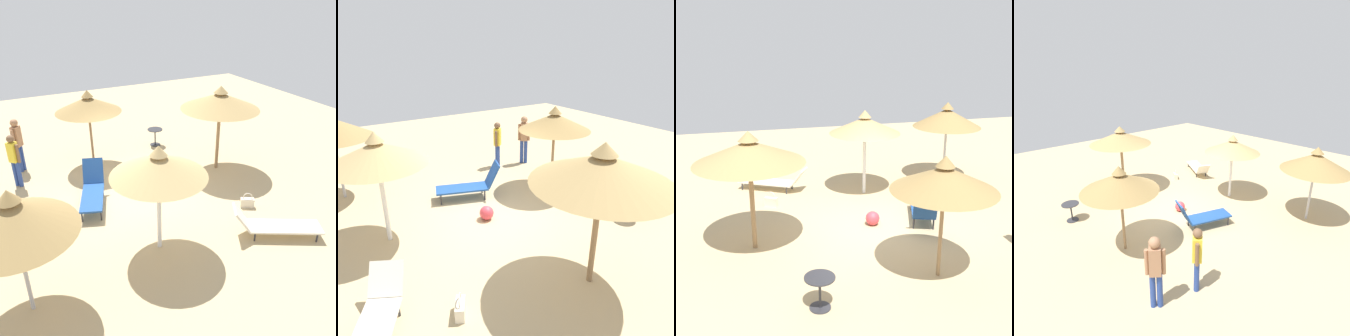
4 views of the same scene
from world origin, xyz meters
TOP-DOWN VIEW (x-y plane):
  - ground at (0.00, 0.00)m, footprint 24.00×24.00m
  - parasol_umbrella_far_right at (-2.51, 0.38)m, footprint 2.11×2.11m
  - parasol_umbrella_back at (2.45, 0.48)m, footprint 2.11×2.11m
  - parasol_umbrella_near_right at (0.31, -3.08)m, footprint 2.46×2.46m
  - parasol_umbrella_far_left at (-3.06, 3.30)m, footprint 2.17×2.17m
  - lounge_chair_edge at (-3.39, -2.24)m, footprint 1.50×2.13m
  - lounge_chair_center at (0.04, 1.20)m, footprint 1.90×1.16m
  - person_standing_front at (2.01, 2.93)m, footprint 0.34×0.33m
  - person_standing_near_left at (3.01, 2.70)m, footprint 0.36×0.33m
  - handbag at (-2.10, -2.48)m, footprint 0.31×0.39m
  - side_table_round at (2.96, -2.09)m, footprint 0.57×0.57m
  - beach_ball at (-0.21, -0.08)m, footprint 0.36×0.36m

SIDE VIEW (x-z plane):
  - ground at x=0.00m, z-range -0.10..0.00m
  - handbag at x=-2.10m, z-range -0.07..0.37m
  - beach_ball at x=-0.21m, z-range 0.00..0.36m
  - lounge_chair_edge at x=-3.39m, z-range -0.07..0.70m
  - side_table_round at x=2.96m, z-range 0.12..0.75m
  - lounge_chair_center at x=0.04m, z-range -0.07..0.96m
  - person_standing_front at x=2.01m, z-range 0.10..1.74m
  - person_standing_near_left at x=3.01m, z-range 0.13..1.91m
  - parasol_umbrella_far_left at x=-3.06m, z-range 0.79..3.38m
  - parasol_umbrella_back at x=2.45m, z-range 0.82..3.37m
  - parasol_umbrella_far_right at x=-2.51m, z-range 0.82..3.38m
  - parasol_umbrella_near_right at x=0.31m, z-range 0.91..3.66m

